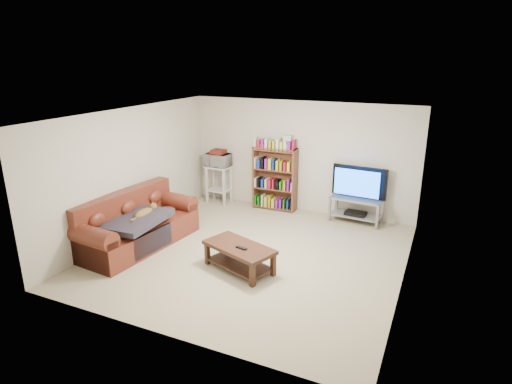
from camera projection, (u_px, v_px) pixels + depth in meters
The scene contains 19 objects.
floor at pixel (252, 254), 7.44m from camera, with size 5.00×5.00×0.00m, color #BFB38E.
ceiling at pixel (251, 115), 6.71m from camera, with size 5.00×5.00×0.00m, color white.
wall_back at pixel (300, 157), 9.25m from camera, with size 5.00×5.00×0.00m, color silver.
wall_front at pixel (160, 247), 4.91m from camera, with size 5.00×5.00×0.00m, color silver.
wall_left at pixel (132, 172), 8.06m from camera, with size 5.00×5.00×0.00m, color silver.
wall_right at pixel (410, 209), 6.09m from camera, with size 5.00×5.00×0.00m, color silver.
sofa at pixel (135, 227), 7.72m from camera, with size 1.18×2.33×0.96m.
blanket at pixel (136, 220), 7.44m from camera, with size 0.87×1.12×0.10m, color #302C37.
cat at pixel (144, 213), 7.59m from camera, with size 0.25×0.61×0.18m, color brown, non-canonical shape.
coffee_table at pixel (239, 253), 6.81m from camera, with size 1.29×0.94×0.42m.
remote at pixel (241, 248), 6.66m from camera, with size 0.19×0.05×0.02m, color black.
tv_stand at pixel (356, 206), 8.76m from camera, with size 1.07×0.55×0.52m.
television at pixel (358, 183), 8.61m from camera, with size 1.12×0.15×0.64m, color black.
dvd_player at pixel (355, 213), 8.81m from camera, with size 0.42×0.29×0.06m, color black.
bookshelf at pixel (275, 178), 9.42m from camera, with size 0.97×0.31×1.40m.
shelf_clutter at pixel (280, 143), 9.15m from camera, with size 0.71×0.22×0.28m.
microwave_stand at pixel (219, 179), 9.89m from camera, with size 0.56×0.42×0.87m.
microwave at pixel (218, 160), 9.75m from camera, with size 0.54×0.36×0.30m, color silver.
game_boxes at pixel (218, 152), 9.69m from camera, with size 0.32×0.28×0.05m, color maroon.
Camera 1 is at (2.87, -6.12, 3.30)m, focal length 30.00 mm.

